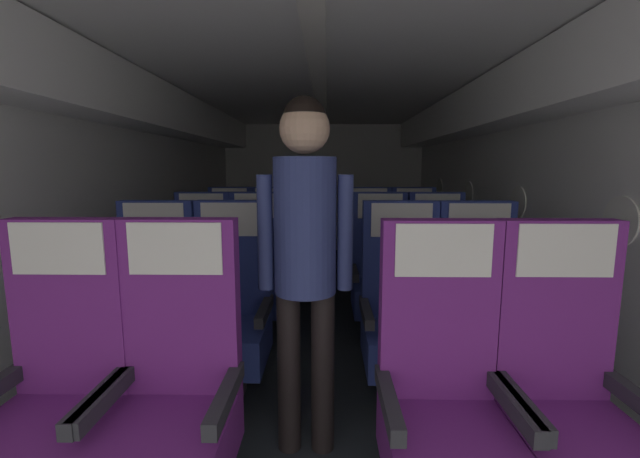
% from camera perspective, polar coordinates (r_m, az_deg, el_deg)
% --- Properties ---
extents(ground, '(3.43, 7.26, 0.02)m').
position_cam_1_polar(ground, '(3.53, -0.18, -14.10)').
color(ground, '#23282D').
extents(fuselage_shell, '(3.31, 6.91, 2.09)m').
position_cam_1_polar(fuselage_shell, '(3.51, -0.09, 11.35)').
color(fuselage_shell, silver).
rests_on(fuselage_shell, ground).
extents(seat_a_left_window, '(0.48, 0.50, 1.15)m').
position_cam_1_polar(seat_a_left_window, '(1.95, -32.79, -19.26)').
color(seat_a_left_window, '#38383D').
rests_on(seat_a_left_window, ground).
extents(seat_a_left_aisle, '(0.48, 0.50, 1.15)m').
position_cam_1_polar(seat_a_left_aisle, '(1.76, -19.61, -21.42)').
color(seat_a_left_aisle, '#38383D').
rests_on(seat_a_left_aisle, ground).
extents(seat_a_right_aisle, '(0.48, 0.50, 1.15)m').
position_cam_1_polar(seat_a_right_aisle, '(1.88, 31.04, -20.22)').
color(seat_a_right_aisle, '#38383D').
rests_on(seat_a_right_aisle, ground).
extents(seat_a_right_window, '(0.48, 0.50, 1.15)m').
position_cam_1_polar(seat_a_right_window, '(1.71, 16.80, -22.33)').
color(seat_a_right_window, '#38383D').
rests_on(seat_a_right_window, ground).
extents(seat_b_left_window, '(0.48, 0.50, 1.15)m').
position_cam_1_polar(seat_b_left_window, '(2.67, -22.15, -11.12)').
color(seat_b_left_window, '#38383D').
rests_on(seat_b_left_window, ground).
extents(seat_b_left_aisle, '(0.48, 0.50, 1.15)m').
position_cam_1_polar(seat_b_left_aisle, '(2.55, -12.32, -11.61)').
color(seat_b_left_aisle, '#38383D').
rests_on(seat_b_left_aisle, ground).
extents(seat_b_right_aisle, '(0.48, 0.50, 1.15)m').
position_cam_1_polar(seat_b_right_aisle, '(2.62, 21.25, -11.41)').
color(seat_b_right_aisle, '#38383D').
rests_on(seat_b_right_aisle, ground).
extents(seat_b_right_window, '(0.48, 0.50, 1.15)m').
position_cam_1_polar(seat_b_right_window, '(2.51, 11.25, -11.89)').
color(seat_b_right_window, '#38383D').
rests_on(seat_b_right_window, ground).
extents(seat_c_left_window, '(0.48, 0.50, 1.15)m').
position_cam_1_polar(seat_c_left_window, '(3.48, -16.18, -6.28)').
color(seat_c_left_window, '#38383D').
rests_on(seat_c_left_window, ground).
extents(seat_c_left_aisle, '(0.48, 0.50, 1.15)m').
position_cam_1_polar(seat_c_left_aisle, '(3.39, -8.84, -6.46)').
color(seat_c_left_aisle, '#38383D').
rests_on(seat_c_left_aisle, ground).
extents(seat_c_right_aisle, '(0.48, 0.50, 1.15)m').
position_cam_1_polar(seat_c_right_aisle, '(3.45, 15.98, -6.41)').
color(seat_c_right_aisle, '#38383D').
rests_on(seat_c_right_aisle, ground).
extents(seat_c_right_window, '(0.48, 0.50, 1.15)m').
position_cam_1_polar(seat_c_right_window, '(3.36, 8.33, -6.55)').
color(seat_c_right_window, '#38383D').
rests_on(seat_c_right_window, ground).
extents(seat_d_left_window, '(0.48, 0.50, 1.15)m').
position_cam_1_polar(seat_d_left_window, '(4.33, -12.49, -3.29)').
color(seat_d_left_window, '#38383D').
rests_on(seat_d_left_window, ground).
extents(seat_d_left_aisle, '(0.48, 0.50, 1.15)m').
position_cam_1_polar(seat_d_left_aisle, '(4.26, -6.63, -3.33)').
color(seat_d_left_aisle, '#38383D').
rests_on(seat_d_left_aisle, ground).
extents(seat_d_right_aisle, '(0.48, 0.50, 1.15)m').
position_cam_1_polar(seat_d_right_aisle, '(4.30, 12.93, -3.39)').
color(seat_d_right_aisle, '#38383D').
rests_on(seat_d_right_aisle, ground).
extents(seat_d_right_window, '(0.48, 0.50, 1.15)m').
position_cam_1_polar(seat_d_right_window, '(4.23, 6.87, -3.44)').
color(seat_d_right_window, '#38383D').
rests_on(seat_d_right_window, ground).
extents(flight_attendant, '(0.43, 0.28, 1.65)m').
position_cam_1_polar(flight_attendant, '(1.85, -2.08, -1.52)').
color(flight_attendant, black).
rests_on(flight_attendant, ground).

